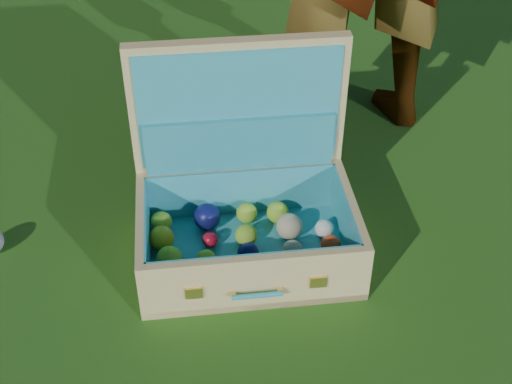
% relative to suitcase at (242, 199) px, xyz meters
% --- Properties ---
extents(ground, '(60.00, 60.00, 0.00)m').
position_rel_suitcase_xyz_m(ground, '(-0.15, -0.24, -0.16)').
color(ground, '#215114').
rests_on(ground, ground).
extents(suitcase, '(0.69, 0.61, 0.56)m').
position_rel_suitcase_xyz_m(suitcase, '(0.00, 0.00, 0.00)').
color(suitcase, '#D5B872').
rests_on(suitcase, ground).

